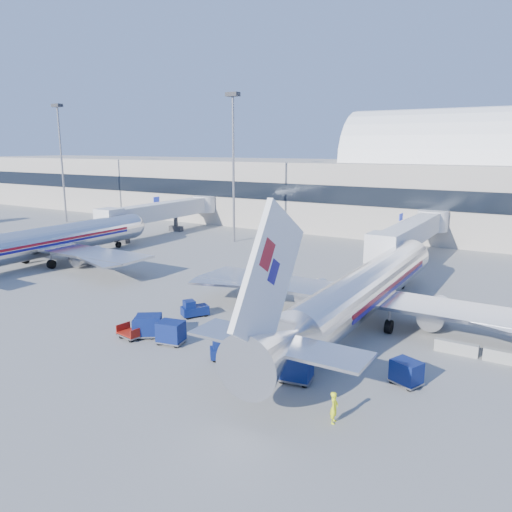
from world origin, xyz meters
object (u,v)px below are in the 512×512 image
Objects in this scene: tug_lead at (224,351)px; cart_solo_far at (406,372)px; mast_far_west at (60,146)px; jetbridge_mid at (167,210)px; jetbridge_near at (414,231)px; cart_train_b at (149,325)px; airliner_main at (363,290)px; barrier_mid at (507,357)px; mast_west at (233,146)px; cart_train_c at (144,327)px; cart_solo_near at (296,367)px; tug_left at (194,309)px; airliner_mid at (43,242)px; ramp_worker at (334,407)px; tug_right at (319,350)px; barrier_near at (456,348)px; cart_train_a at (171,332)px; cart_open_red at (131,334)px.

cart_solo_far is (12.04, 2.74, 0.22)m from tug_lead.
tug_lead is 1.05× the size of cart_solo_far.
mast_far_west is 75.63m from tug_lead.
jetbridge_mid reaches higher than tug_lead.
cart_train_b is (-10.94, -37.94, -2.97)m from jetbridge_near.
barrier_mid is at bearing -12.50° from airliner_main.
barrier_mid is (41.30, -28.00, -14.34)m from mast_west.
cart_train_c is at bearing -33.55° from mast_far_west.
jetbridge_near is 39.92m from cart_train_c.
tug_left is at bearing 144.50° from cart_solo_near.
airliner_main is 51.62m from jetbridge_mid.
airliner_mid is at bearing 121.73° from tug_lead.
jetbridge_near is at bearing 33.59° from airliner_mid.
cart_solo_far is 1.24× the size of ramp_worker.
barrier_mid is at bearing -27.35° from jetbridge_mid.
tug_right is at bearing 19.87° from ramp_worker.
jetbridge_near is at bearing 109.85° from barrier_near.
cart_solo_far is at bearing -23.66° from cart_train_c.
cart_train_b is at bearing 5.35° from cart_train_c.
airliner_main is 8.74m from barrier_near.
airliner_main reaches higher than barrier_mid.
tug_left is 19.80m from cart_solo_far.
tug_lead is at bearing 166.16° from cart_solo_near.
cart_train_a is at bearing -124.84° from tug_left.
tug_lead is at bearing -57.26° from mast_west.
cart_train_a is (19.05, -37.30, -13.85)m from mast_west.
jetbridge_near is at bearing 0.68° from mast_far_west.
mast_west is (14.40, -0.81, 10.86)m from jetbridge_mid.
barrier_mid is 1.30× the size of tug_right.
tug_right is at bearing 25.01° from cart_open_red.
cart_train_c reaches higher than barrier_mid.
cart_open_red is at bearing -148.12° from cart_solo_far.
airliner_mid is 29.35m from tug_left.
cart_train_b is (56.65, -37.13, -13.83)m from mast_far_west.
tug_left is at bearing 101.05° from cart_train_a.
cart_open_red is (-14.34, -12.65, -2.56)m from airliner_main.
cart_train_a is (2.40, -5.83, 0.25)m from tug_left.
cart_train_a is at bearing -32.28° from mast_far_west.
jetbridge_near reaches higher than ramp_worker.
cart_solo_near is at bearing -89.91° from airliner_main.
airliner_mid is 30.53m from cart_open_red.
cart_solo_far is (-5.13, -6.79, 0.41)m from barrier_mid.
barrier_mid is 8.52m from cart_solo_far.
cart_train_b is (-21.35, -9.13, 0.51)m from barrier_near.
cart_train_c is 1.18× the size of ramp_worker.
mast_west is 10.00× the size of cart_train_a.
mast_west is at bearing 145.86° from barrier_mid.
airliner_mid is 15.91× the size of tug_lead.
cart_solo_near is at bearing -83.09° from tug_left.
airliner_main is at bearing 6.27° from cart_train_b.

